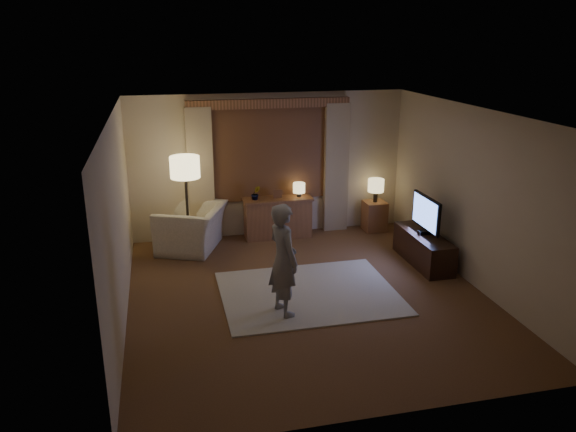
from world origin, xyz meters
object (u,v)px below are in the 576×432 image
object	(u,v)px
sideboard	(278,219)
armchair	(192,228)
person	(283,259)
tv_stand	(423,249)
side_table	(374,216)

from	to	relation	value
sideboard	armchair	world-z (taller)	armchair
sideboard	person	bearing A→B (deg)	-100.63
armchair	person	xyz separation A→B (m)	(1.02, -2.69, 0.40)
armchair	tv_stand	xyz separation A→B (m)	(3.62, -1.51, -0.13)
sideboard	side_table	xyz separation A→B (m)	(1.87, -0.05, -0.07)
sideboard	side_table	size ratio (longest dim) A/B	2.14
sideboard	armchair	bearing A→B (deg)	-170.79
sideboard	side_table	bearing A→B (deg)	-1.53
sideboard	tv_stand	size ratio (longest dim) A/B	0.86
side_table	person	bearing A→B (deg)	-129.90
tv_stand	person	bearing A→B (deg)	-155.45
sideboard	person	xyz separation A→B (m)	(-0.55, -2.95, 0.43)
tv_stand	sideboard	bearing A→B (deg)	139.32
sideboard	side_table	world-z (taller)	sideboard
tv_stand	person	world-z (taller)	person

